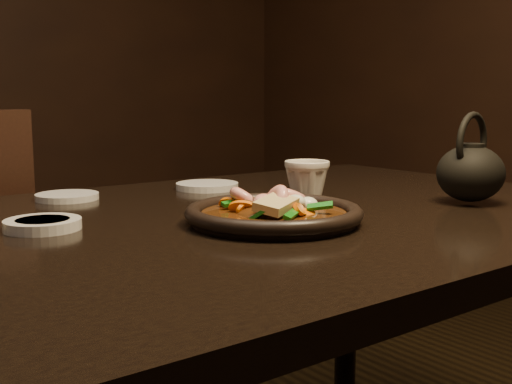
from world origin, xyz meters
TOP-DOWN VIEW (x-y plane):
  - table at (0.00, 0.00)m, footprint 1.60×0.90m
  - plate at (0.08, -0.09)m, footprint 0.27×0.27m
  - stirfry at (0.08, -0.09)m, footprint 0.16×0.17m
  - soy_dish at (-0.22, 0.08)m, footprint 0.11×0.11m
  - saucer_left at (-0.08, 0.33)m, footprint 0.12×0.12m
  - saucer_right at (0.20, 0.28)m, footprint 0.13×0.13m
  - tea_cup at (0.25, 0.02)m, footprint 0.10×0.10m
  - teapot at (0.48, -0.17)m, footprint 0.15×0.12m

SIDE VIEW (x-z plane):
  - table at x=0.00m, z-range 0.30..1.05m
  - saucer_left at x=-0.08m, z-range 0.75..0.76m
  - saucer_right at x=0.20m, z-range 0.75..0.76m
  - soy_dish at x=-0.22m, z-range 0.75..0.77m
  - plate at x=0.08m, z-range 0.75..0.78m
  - stirfry at x=0.08m, z-range 0.74..0.80m
  - tea_cup at x=0.25m, z-range 0.75..0.83m
  - teapot at x=0.48m, z-range 0.73..0.89m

